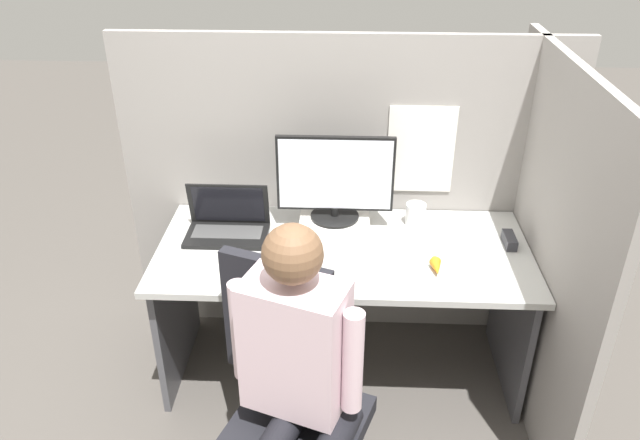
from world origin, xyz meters
TOP-DOWN VIEW (x-y plane):
  - ground_plane at (0.00, 0.00)m, footprint 12.00×12.00m
  - cubicle_panel_back at (0.00, 0.78)m, footprint 2.17×0.05m
  - cubicle_panel_right at (0.86, 0.30)m, footprint 0.04×1.41m
  - desk at (0.00, 0.38)m, footprint 1.67×0.76m
  - paper_box at (-0.04, 0.56)m, footprint 0.33×0.24m
  - monitor at (-0.04, 0.56)m, footprint 0.53×0.23m
  - laptop at (-0.54, 0.48)m, footprint 0.38×0.22m
  - mouse at (-0.30, 0.22)m, footprint 0.07×0.05m
  - stapler at (0.75, 0.44)m, footprint 0.05×0.13m
  - carrot_toy at (0.39, 0.20)m, footprint 0.05×0.12m
  - office_chair at (-0.19, -0.30)m, footprint 0.60×0.64m
  - person at (-0.13, -0.45)m, footprint 0.47×0.51m
  - coffee_mug at (0.34, 0.61)m, footprint 0.09×0.09m

SIDE VIEW (x-z plane):
  - ground_plane at x=0.00m, z-range 0.00..0.00m
  - office_chair at x=-0.19m, z-range 0.01..1.00m
  - desk at x=0.00m, z-range 0.20..0.92m
  - person at x=-0.13m, z-range 0.10..1.37m
  - mouse at x=-0.30m, z-range 0.72..0.76m
  - stapler at x=0.75m, z-range 0.72..0.77m
  - carrot_toy at x=0.39m, z-range 0.72..0.77m
  - paper_box at x=-0.04m, z-range 0.72..0.77m
  - laptop at x=-0.54m, z-range 0.65..0.89m
  - coffee_mug at x=0.34m, z-range 0.72..0.83m
  - cubicle_panel_right at x=0.86m, z-range 0.00..1.58m
  - cubicle_panel_back at x=0.00m, z-range 0.00..1.58m
  - monitor at x=-0.04m, z-range 0.77..1.18m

